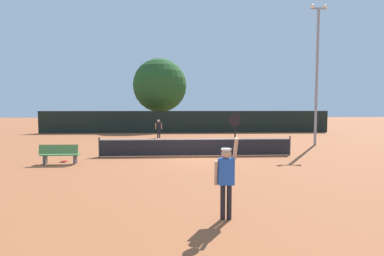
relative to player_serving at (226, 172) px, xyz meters
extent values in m
plane|color=#9E5633|center=(-0.09, 9.54, -1.15)|extent=(120.00, 120.00, 0.00)
cube|color=#232328|center=(-0.09, 9.54, -0.68)|extent=(10.58, 0.03, 0.91)
cube|color=white|center=(-0.09, 9.54, -0.22)|extent=(10.58, 0.04, 0.06)
cylinder|color=#333338|center=(-5.38, 9.54, -0.62)|extent=(0.08, 0.08, 1.07)
cylinder|color=#333338|center=(5.20, 9.54, -0.62)|extent=(0.08, 0.08, 1.07)
cube|color=black|center=(-0.09, 24.59, -0.02)|extent=(30.19, 0.12, 2.27)
cube|color=blue|center=(-0.01, -0.01, 0.03)|extent=(0.38, 0.22, 0.64)
sphere|color=tan|center=(-0.01, -0.01, 0.46)|extent=(0.24, 0.24, 0.24)
cylinder|color=white|center=(-0.01, -0.01, 0.56)|extent=(0.26, 0.26, 0.04)
cylinder|color=black|center=(-0.09, -0.01, -0.72)|extent=(0.12, 0.12, 0.86)
cylinder|color=black|center=(0.07, -0.01, -0.72)|extent=(0.12, 0.12, 0.86)
cylinder|color=tan|center=(-0.25, -0.01, -0.01)|extent=(0.09, 0.18, 0.61)
cylinder|color=tan|center=(0.23, 0.08, 0.56)|extent=(0.09, 0.33, 0.58)
cylinder|color=black|center=(0.23, 0.14, 0.97)|extent=(0.04, 0.11, 0.28)
ellipsoid|color=black|center=(0.23, 0.20, 1.26)|extent=(0.30, 0.13, 0.36)
cube|color=black|center=(-2.70, 19.46, -0.09)|extent=(0.38, 0.22, 0.58)
sphere|color=tan|center=(-2.70, 19.46, 0.31)|extent=(0.22, 0.22, 0.22)
cylinder|color=white|center=(-2.70, 19.46, 0.40)|extent=(0.23, 0.23, 0.04)
cylinder|color=black|center=(-2.78, 19.46, -0.76)|extent=(0.12, 0.12, 0.78)
cylinder|color=black|center=(-2.62, 19.46, -0.76)|extent=(0.12, 0.12, 0.78)
cylinder|color=tan|center=(-2.94, 19.46, -0.12)|extent=(0.09, 0.17, 0.55)
cylinder|color=tan|center=(-2.46, 19.46, -0.12)|extent=(0.09, 0.15, 0.55)
sphere|color=#CCE033|center=(-0.27, 9.31, -1.12)|extent=(0.07, 0.07, 0.07)
cylinder|color=black|center=(-6.76, 7.89, -1.13)|extent=(0.28, 0.04, 0.04)
ellipsoid|color=red|center=(-6.76, 8.21, -1.13)|extent=(0.28, 0.36, 0.04)
cube|color=#478C4C|center=(-6.71, 7.50, -0.70)|extent=(1.80, 0.40, 0.06)
cube|color=#478C4C|center=(-6.71, 7.32, -0.42)|extent=(1.80, 0.12, 0.44)
cube|color=#4C4C51|center=(-7.41, 7.50, -0.93)|extent=(0.08, 0.36, 0.45)
cube|color=#4C4C51|center=(-6.01, 7.50, -0.93)|extent=(0.08, 0.36, 0.45)
cylinder|color=gray|center=(8.69, 13.88, 3.57)|extent=(0.18, 0.18, 9.45)
cube|color=gray|center=(8.69, 13.88, 8.35)|extent=(1.10, 0.10, 0.10)
sphere|color=#F2EDCC|center=(8.24, 13.88, 8.48)|extent=(0.28, 0.28, 0.28)
sphere|color=#F2EDCC|center=(9.14, 13.88, 8.48)|extent=(0.28, 0.28, 0.28)
cylinder|color=brown|center=(-3.05, 28.96, 0.27)|extent=(0.56, 0.56, 2.85)
sphere|color=#235123|center=(-3.05, 28.96, 4.05)|extent=(6.27, 6.27, 6.27)
cube|color=red|center=(2.28, 32.71, -0.55)|extent=(2.30, 4.37, 0.90)
cube|color=#2D333D|center=(2.28, 32.41, 0.22)|extent=(1.91, 2.36, 0.64)
cylinder|color=black|center=(1.43, 34.11, -0.85)|extent=(0.22, 0.60, 0.60)
cylinder|color=black|center=(3.13, 34.11, -0.85)|extent=(0.22, 0.60, 0.60)
cylinder|color=black|center=(1.43, 31.31, -0.85)|extent=(0.22, 0.60, 0.60)
cylinder|color=black|center=(3.13, 31.31, -0.85)|extent=(0.22, 0.60, 0.60)
camera|label=1|loc=(-1.22, -7.18, 1.58)|focal=28.53mm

